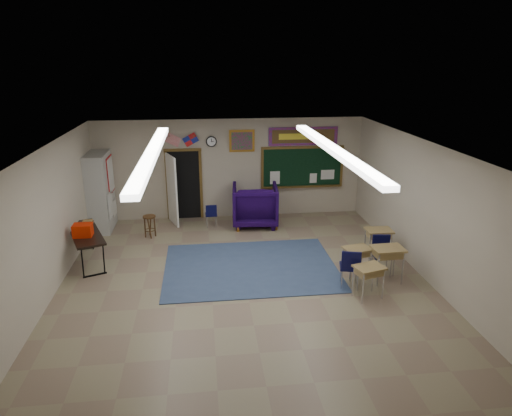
{
  "coord_description": "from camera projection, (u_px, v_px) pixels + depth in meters",
  "views": [
    {
      "loc": [
        -0.83,
        -8.9,
        4.72
      ],
      "look_at": [
        0.42,
        1.5,
        1.23
      ],
      "focal_mm": 32.0,
      "sensor_mm": 36.0,
      "label": 1
    }
  ],
  "objects": [
    {
      "name": "ceiling",
      "position": [
        244.0,
        148.0,
        9.02
      ],
      "size": [
        8.0,
        9.0,
        0.04
      ],
      "primitive_type": "cube",
      "color": "white",
      "rests_on": "back_wall"
    },
    {
      "name": "student_desk_back_left",
      "position": [
        368.0,
        280.0,
        9.28
      ],
      "size": [
        0.68,
        0.58,
        0.7
      ],
      "rotation": [
        0.0,
        0.0,
        0.27
      ],
      "color": "#A3844B",
      "rests_on": "floor"
    },
    {
      "name": "student_chair_desk_a",
      "position": [
        350.0,
        268.0,
        9.71
      ],
      "size": [
        0.54,
        0.54,
        0.89
      ],
      "primitive_type": null,
      "rotation": [
        0.0,
        0.0,
        2.9
      ],
      "color": "#080932",
      "rests_on": "floor"
    },
    {
      "name": "area_rug",
      "position": [
        250.0,
        267.0,
        10.74
      ],
      "size": [
        4.0,
        3.0,
        0.02
      ],
      "primitive_type": "cube",
      "color": "#364868",
      "rests_on": "floor"
    },
    {
      "name": "framed_art_print",
      "position": [
        242.0,
        141.0,
        13.47
      ],
      "size": [
        0.75,
        0.05,
        0.65
      ],
      "color": "#A36C1F",
      "rests_on": "back_wall"
    },
    {
      "name": "wall_clock",
      "position": [
        211.0,
        141.0,
        13.37
      ],
      "size": [
        0.32,
        0.05,
        0.32
      ],
      "color": "black",
      "rests_on": "back_wall"
    },
    {
      "name": "fluorescent_strips",
      "position": [
        244.0,
        151.0,
        9.04
      ],
      "size": [
        3.86,
        6.0,
        0.1
      ],
      "primitive_type": null,
      "color": "white",
      "rests_on": "ceiling"
    },
    {
      "name": "floor",
      "position": [
        245.0,
        284.0,
        9.97
      ],
      "size": [
        9.0,
        9.0,
        0.0
      ],
      "primitive_type": "plane",
      "color": "#827659",
      "rests_on": "ground"
    },
    {
      "name": "student_desk_front_right",
      "position": [
        378.0,
        242.0,
        11.1
      ],
      "size": [
        0.64,
        0.49,
        0.75
      ],
      "rotation": [
        0.0,
        0.0,
        -0.04
      ],
      "color": "#A3844B",
      "rests_on": "floor"
    },
    {
      "name": "bulletin_board",
      "position": [
        303.0,
        136.0,
        13.65
      ],
      "size": [
        2.1,
        0.05,
        0.55
      ],
      "color": "red",
      "rests_on": "back_wall"
    },
    {
      "name": "wingback_armchair",
      "position": [
        255.0,
        205.0,
        13.31
      ],
      "size": [
        1.4,
        1.43,
        1.2
      ],
      "primitive_type": "imported",
      "rotation": [
        0.0,
        0.0,
        3.06
      ],
      "color": "#160431",
      "rests_on": "floor"
    },
    {
      "name": "chalkboard",
      "position": [
        302.0,
        168.0,
        13.96
      ],
      "size": [
        2.55,
        0.14,
        1.3
      ],
      "color": "brown",
      "rests_on": "back_wall"
    },
    {
      "name": "student_desk_front_left",
      "position": [
        356.0,
        261.0,
        10.18
      ],
      "size": [
        0.66,
        0.55,
        0.69
      ],
      "rotation": [
        0.0,
        0.0,
        0.21
      ],
      "color": "#A3844B",
      "rests_on": "floor"
    },
    {
      "name": "doorway",
      "position": [
        181.0,
        186.0,
        13.56
      ],
      "size": [
        1.1,
        0.89,
        2.16
      ],
      "color": "black",
      "rests_on": "back_wall"
    },
    {
      "name": "right_wall",
      "position": [
        427.0,
        212.0,
        9.94
      ],
      "size": [
        0.04,
        9.0,
        3.0
      ],
      "primitive_type": "cube",
      "color": "#B5A893",
      "rests_on": "floor"
    },
    {
      "name": "folding_table",
      "position": [
        87.0,
        246.0,
        10.87
      ],
      "size": [
        1.27,
        1.97,
        1.07
      ],
      "rotation": [
        0.0,
        0.0,
        0.37
      ],
      "color": "black",
      "rests_on": "floor"
    },
    {
      "name": "wooden_stool",
      "position": [
        150.0,
        226.0,
        12.46
      ],
      "size": [
        0.34,
        0.34,
        0.61
      ],
      "color": "#462815",
      "rests_on": "floor"
    },
    {
      "name": "student_chair_reading",
      "position": [
        211.0,
        215.0,
        13.22
      ],
      "size": [
        0.36,
        0.36,
        0.7
      ],
      "primitive_type": null,
      "rotation": [
        0.0,
        0.0,
        3.18
      ],
      "color": "#080932",
      "rests_on": "floor"
    },
    {
      "name": "left_wall",
      "position": [
        44.0,
        227.0,
        9.04
      ],
      "size": [
        0.04,
        9.0,
        3.0
      ],
      "primitive_type": "cube",
      "color": "#B5A893",
      "rests_on": "floor"
    },
    {
      "name": "storage_cabinet",
      "position": [
        101.0,
        192.0,
        12.83
      ],
      "size": [
        0.59,
        1.25,
        2.2
      ],
      "color": "#A8A9A4",
      "rests_on": "floor"
    },
    {
      "name": "back_wall",
      "position": [
        231.0,
        169.0,
        13.73
      ],
      "size": [
        8.0,
        0.04,
        3.0
      ],
      "primitive_type": "cube",
      "color": "#B5A893",
      "rests_on": "floor"
    },
    {
      "name": "student_desk_back_right",
      "position": [
        387.0,
        263.0,
        9.94
      ],
      "size": [
        0.68,
        0.52,
        0.8
      ],
      "rotation": [
        0.0,
        0.0,
        0.04
      ],
      "color": "#A3844B",
      "rests_on": "floor"
    },
    {
      "name": "front_wall",
      "position": [
        282.0,
        350.0,
        5.25
      ],
      "size": [
        8.0,
        0.04,
        3.0
      ],
      "primitive_type": "cube",
      "color": "#B5A893",
      "rests_on": "floor"
    },
    {
      "name": "wall_flags",
      "position": [
        182.0,
        138.0,
        13.21
      ],
      "size": [
        1.16,
        0.06,
        0.7
      ],
      "primitive_type": null,
      "color": "red",
      "rests_on": "back_wall"
    },
    {
      "name": "student_chair_desk_b",
      "position": [
        382.0,
        256.0,
        10.27
      ],
      "size": [
        0.49,
        0.49,
        0.89
      ],
      "primitive_type": null,
      "rotation": [
        0.0,
        0.0,
        -0.11
      ],
      "color": "#080932",
      "rests_on": "floor"
    }
  ]
}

